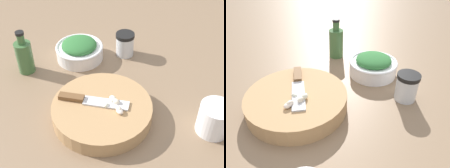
{
  "view_description": "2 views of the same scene",
  "coord_description": "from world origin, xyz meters",
  "views": [
    {
      "loc": [
        0.52,
        -0.52,
        0.65
      ],
      "look_at": [
        0.07,
        -0.04,
        0.07
      ],
      "focal_mm": 50.0,
      "sensor_mm": 36.0,
      "label": 1
    },
    {
      "loc": [
        0.48,
        0.18,
        0.4
      ],
      "look_at": [
        0.02,
        -0.01,
        0.06
      ],
      "focal_mm": 35.0,
      "sensor_mm": 36.0,
      "label": 2
    }
  ],
  "objects": [
    {
      "name": "ground_plane",
      "position": [
        0.0,
        0.0,
        0.0
      ],
      "size": [
        5.0,
        5.0,
        0.0
      ],
      "primitive_type": "plane",
      "color": "#7F664C"
    },
    {
      "name": "cutting_board",
      "position": [
        0.09,
        -0.1,
        0.02
      ],
      "size": [
        0.28,
        0.28,
        0.05
      ],
      "color": "tan",
      "rests_on": "ground_plane"
    },
    {
      "name": "spice_jar",
      "position": [
        -0.07,
        0.17,
        0.04
      ],
      "size": [
        0.06,
        0.06,
        0.08
      ],
      "color": "silver",
      "rests_on": "ground_plane"
    },
    {
      "name": "coffee_mug",
      "position": [
        0.34,
        0.07,
        0.04
      ],
      "size": [
        0.12,
        0.09,
        0.09
      ],
      "color": "white",
      "rests_on": "ground_plane"
    },
    {
      "name": "herb_bowl",
      "position": [
        -0.16,
        0.05,
        0.03
      ],
      "size": [
        0.16,
        0.16,
        0.07
      ],
      "color": "white",
      "rests_on": "ground_plane"
    },
    {
      "name": "oil_bottle",
      "position": [
        -0.24,
        -0.12,
        0.06
      ],
      "size": [
        0.05,
        0.05,
        0.15
      ],
      "color": "#3D6638",
      "rests_on": "ground_plane"
    },
    {
      "name": "garlic_cloves",
      "position": [
        0.12,
        -0.08,
        0.06
      ],
      "size": [
        0.07,
        0.05,
        0.02
      ],
      "color": "#F0DDC5",
      "rests_on": "cutting_board"
    },
    {
      "name": "chef_knife",
      "position": [
        0.05,
        -0.11,
        0.05
      ],
      "size": [
        0.18,
        0.13,
        0.01
      ],
      "rotation": [
        0.0,
        0.0,
        5.27
      ],
      "color": "brown",
      "rests_on": "cutting_board"
    }
  ]
}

